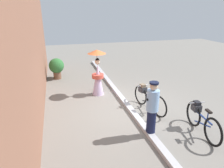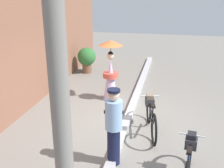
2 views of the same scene
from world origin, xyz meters
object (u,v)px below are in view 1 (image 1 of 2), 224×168
object	(u,v)px
potted_plant_by_door	(57,67)
bicycle_far_side	(201,119)
person_officer	(152,108)
person_with_parasol	(98,73)
bicycle_near_officer	(148,98)

from	to	relation	value
potted_plant_by_door	bicycle_far_side	bearing A→B (deg)	-148.03
person_officer	potted_plant_by_door	distance (m)	6.46
bicycle_far_side	potted_plant_by_door	xyz separation A→B (m)	(6.25, 3.90, 0.19)
person_with_parasol	bicycle_near_officer	bearing A→B (deg)	-141.65
bicycle_far_side	person_officer	world-z (taller)	person_officer
person_with_parasol	potted_plant_by_door	world-z (taller)	person_with_parasol
bicycle_far_side	potted_plant_by_door	world-z (taller)	potted_plant_by_door
person_officer	potted_plant_by_door	size ratio (longest dim) A/B	1.52
bicycle_near_officer	bicycle_far_side	size ratio (longest dim) A/B	1.03
person_officer	person_with_parasol	distance (m)	3.46
bicycle_near_officer	person_officer	size ratio (longest dim) A/B	1.11
bicycle_near_officer	person_with_parasol	size ratio (longest dim) A/B	0.95
bicycle_far_side	person_with_parasol	size ratio (longest dim) A/B	0.92
person_with_parasol	bicycle_far_side	bearing A→B (deg)	-147.81
person_officer	bicycle_far_side	bearing A→B (deg)	-100.78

